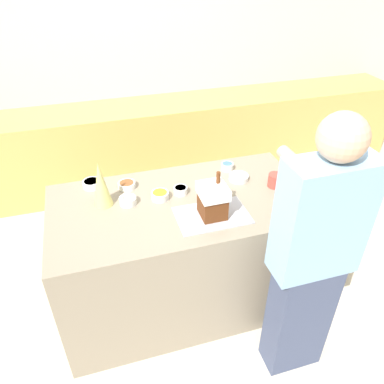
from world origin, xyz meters
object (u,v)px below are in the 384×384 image
object	(u,v)px
candy_bowl_far_left	(127,185)
candy_bowl_beside_tree	(160,195)
gingerbread_house	(213,200)
candy_bowl_near_tray_right	(92,183)
person	(312,259)
candy_bowl_center_rear	(239,177)
candy_bowl_front_corner	(181,190)
candy_bowl_far_right	(128,200)
baking_tray	(212,215)
mug	(275,180)
candy_bowl_behind_tray	(227,166)
decorative_tree	(101,184)

from	to	relation	value
candy_bowl_far_left	candy_bowl_beside_tree	bearing A→B (deg)	-46.07
candy_bowl_beside_tree	gingerbread_house	bearing A→B (deg)	-45.34
candy_bowl_near_tray_right	person	xyz separation A→B (m)	(1.07, -1.03, -0.04)
gingerbread_house	candy_bowl_center_rear	distance (m)	0.47
candy_bowl_front_corner	candy_bowl_near_tray_right	bearing A→B (deg)	155.84
candy_bowl_far_right	baking_tray	bearing A→B (deg)	-30.03
candy_bowl_far_left	mug	bearing A→B (deg)	-15.69
candy_bowl_far_left	candy_bowl_beside_tree	world-z (taller)	candy_bowl_beside_tree
candy_bowl_center_rear	candy_bowl_beside_tree	world-z (taller)	candy_bowl_beside_tree
candy_bowl_front_corner	gingerbread_house	bearing A→B (deg)	-67.38
candy_bowl_near_tray_right	candy_bowl_behind_tray	world-z (taller)	candy_bowl_behind_tray
decorative_tree	candy_bowl_far_right	world-z (taller)	decorative_tree
candy_bowl_far_right	candy_bowl_center_rear	bearing A→B (deg)	4.71
candy_bowl_beside_tree	candy_bowl_near_tray_right	bearing A→B (deg)	146.66
gingerbread_house	decorative_tree	xyz separation A→B (m)	(-0.62, 0.31, 0.03)
gingerbread_house	person	distance (m)	0.64
candy_bowl_near_tray_right	mug	bearing A→B (deg)	-16.31
gingerbread_house	decorative_tree	world-z (taller)	decorative_tree
baking_tray	candy_bowl_far_right	distance (m)	0.55
gingerbread_house	candy_bowl_far_left	size ratio (longest dim) A/B	2.38
gingerbread_house	decorative_tree	bearing A→B (deg)	153.55
baking_tray	decorative_tree	xyz separation A→B (m)	(-0.62, 0.31, 0.15)
candy_bowl_beside_tree	candy_bowl_center_rear	bearing A→B (deg)	6.91
candy_bowl_near_tray_right	candy_bowl_far_right	distance (m)	0.34
mug	candy_bowl_near_tray_right	bearing A→B (deg)	163.69
gingerbread_house	candy_bowl_front_corner	bearing A→B (deg)	112.62
decorative_tree	candy_bowl_far_right	size ratio (longest dim) A/B	2.79
decorative_tree	person	size ratio (longest dim) A/B	0.18
gingerbread_house	person	xyz separation A→B (m)	(0.40, -0.49, -0.13)
baking_tray	candy_bowl_center_rear	bearing A→B (deg)	47.09
gingerbread_house	candy_bowl_near_tray_right	distance (m)	0.87
candy_bowl_near_tray_right	candy_bowl_far_right	bearing A→B (deg)	-52.46
baking_tray	candy_bowl_far_left	distance (m)	0.65
candy_bowl_center_rear	candy_bowl_beside_tree	bearing A→B (deg)	-173.09
decorative_tree	candy_bowl_front_corner	world-z (taller)	decorative_tree
candy_bowl_behind_tray	person	world-z (taller)	person
decorative_tree	candy_bowl_near_tray_right	bearing A→B (deg)	103.78
candy_bowl_beside_tree	mug	size ratio (longest dim) A/B	1.16
candy_bowl_behind_tray	candy_bowl_front_corner	size ratio (longest dim) A/B	0.99
candy_bowl_far_right	candy_bowl_far_left	bearing A→B (deg)	83.62
gingerbread_house	candy_bowl_front_corner	xyz separation A→B (m)	(-0.12, 0.29, -0.09)
decorative_tree	candy_bowl_far_right	bearing A→B (deg)	-13.66
candy_bowl_far_left	candy_bowl_near_tray_right	bearing A→B (deg)	161.09
mug	gingerbread_house	bearing A→B (deg)	-159.89
candy_bowl_near_tray_right	candy_bowl_far_right	size ratio (longest dim) A/B	1.13
candy_bowl_near_tray_right	candy_bowl_behind_tray	bearing A→B (deg)	-2.92
gingerbread_house	candy_bowl_behind_tray	xyz separation A→B (m)	(0.29, 0.49, -0.09)
candy_bowl_center_rear	mug	bearing A→B (deg)	-35.98
gingerbread_house	candy_bowl_near_tray_right	size ratio (longest dim) A/B	2.28
baking_tray	candy_bowl_behind_tray	size ratio (longest dim) A/B	4.87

